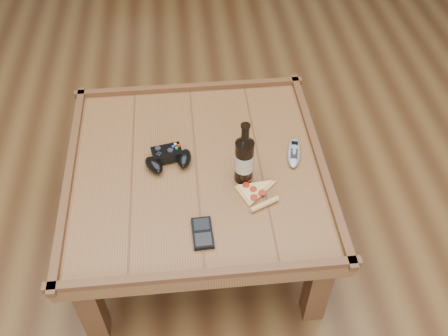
{
  "coord_description": "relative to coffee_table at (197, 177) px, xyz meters",
  "views": [
    {
      "loc": [
        -0.02,
        -1.33,
        1.87
      ],
      "look_at": [
        0.1,
        -0.08,
        0.52
      ],
      "focal_mm": 40.0,
      "sensor_mm": 36.0,
      "label": 1
    }
  ],
  "objects": [
    {
      "name": "ground",
      "position": [
        0.0,
        0.0,
        -0.39
      ],
      "size": [
        6.0,
        6.0,
        0.0
      ],
      "primitive_type": "plane",
      "color": "#462914",
      "rests_on": "ground"
    },
    {
      "name": "coffee_table",
      "position": [
        0.0,
        0.0,
        0.0
      ],
      "size": [
        1.03,
        1.03,
        0.48
      ],
      "color": "brown",
      "rests_on": "ground"
    },
    {
      "name": "beer_bottle",
      "position": [
        0.18,
        -0.07,
        0.17
      ],
      "size": [
        0.07,
        0.07,
        0.27
      ],
      "color": "black",
      "rests_on": "coffee_table"
    },
    {
      "name": "game_controller",
      "position": [
        -0.11,
        0.03,
        0.09
      ],
      "size": [
        0.2,
        0.15,
        0.06
      ],
      "rotation": [
        0.0,
        0.0,
        0.2
      ],
      "color": "black",
      "rests_on": "coffee_table"
    },
    {
      "name": "pizza_slice",
      "position": [
        0.21,
        -0.16,
        0.07
      ],
      "size": [
        0.2,
        0.24,
        0.02
      ],
      "rotation": [
        0.0,
        0.0,
        0.42
      ],
      "color": "tan",
      "rests_on": "coffee_table"
    },
    {
      "name": "smartphone",
      "position": [
        0.0,
        -0.32,
        0.07
      ],
      "size": [
        0.07,
        0.13,
        0.02
      ],
      "rotation": [
        0.0,
        0.0,
        0.03
      ],
      "color": "black",
      "rests_on": "coffee_table"
    },
    {
      "name": "remote_control",
      "position": [
        0.39,
        0.03,
        0.07
      ],
      "size": [
        0.09,
        0.17,
        0.02
      ],
      "rotation": [
        0.0,
        0.0,
        -0.23
      ],
      "color": "gray",
      "rests_on": "coffee_table"
    }
  ]
}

